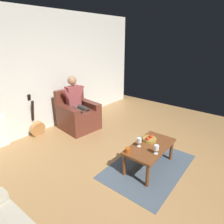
# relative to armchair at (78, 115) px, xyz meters

# --- Properties ---
(ground_plane) EXTENTS (7.26, 7.26, 0.00)m
(ground_plane) POSITION_rel_armchair_xyz_m (0.44, 2.27, -0.34)
(ground_plane) COLOR #A47949
(wall_back) EXTENTS (6.45, 0.06, 2.80)m
(wall_back) POSITION_rel_armchair_xyz_m (0.44, -0.64, 1.06)
(wall_back) COLOR silver
(wall_back) RESTS_ON ground
(rug) EXTENTS (1.73, 1.17, 0.01)m
(rug) POSITION_rel_armchair_xyz_m (0.28, 2.19, -0.34)
(rug) COLOR #44505D
(rug) RESTS_ON ground
(armchair) EXTENTS (0.89, 0.92, 0.98)m
(armchair) POSITION_rel_armchair_xyz_m (0.00, 0.00, 0.00)
(armchair) COLOR brown
(armchair) RESTS_ON ground
(person_seated) EXTENTS (0.62, 0.59, 1.31)m
(person_seated) POSITION_rel_armchair_xyz_m (-0.00, -0.04, 0.37)
(person_seated) COLOR #954344
(person_seated) RESTS_ON ground
(coffee_table) EXTENTS (1.02, 0.56, 0.43)m
(coffee_table) POSITION_rel_armchair_xyz_m (0.28, 2.19, 0.03)
(coffee_table) COLOR brown
(coffee_table) RESTS_ON ground
(guitar) EXTENTS (0.35, 0.29, 0.99)m
(guitar) POSITION_rel_armchair_xyz_m (0.89, -0.44, -0.12)
(guitar) COLOR #BC8147
(guitar) RESTS_ON ground
(wine_glass_near) EXTENTS (0.08, 0.08, 0.16)m
(wine_glass_near) POSITION_rel_armchair_xyz_m (0.42, 2.06, 0.20)
(wine_glass_near) COLOR silver
(wine_glass_near) RESTS_ON coffee_table
(wine_glass_far) EXTENTS (0.08, 0.08, 0.15)m
(wine_glass_far) POSITION_rel_armchair_xyz_m (0.44, 2.39, 0.20)
(wine_glass_far) COLOR silver
(wine_glass_far) RESTS_ON coffee_table
(fruit_bowl) EXTENTS (0.25, 0.25, 0.11)m
(fruit_bowl) POSITION_rel_armchair_xyz_m (0.14, 2.10, 0.13)
(fruit_bowl) COLOR olive
(fruit_bowl) RESTS_ON coffee_table
(candle_jar) EXTENTS (0.09, 0.09, 0.08)m
(candle_jar) POSITION_rel_armchair_xyz_m (0.70, 2.01, 0.13)
(candle_jar) COLOR #B24D15
(candle_jar) RESTS_ON coffee_table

